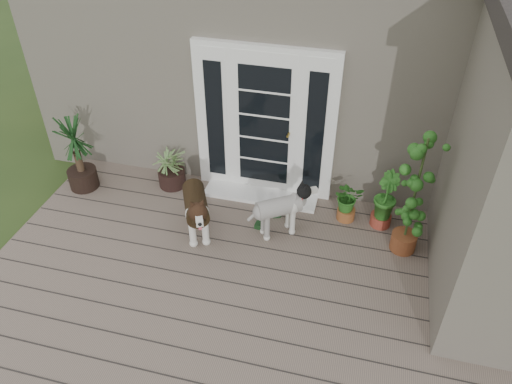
# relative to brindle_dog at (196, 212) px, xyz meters

# --- Properties ---
(deck) EXTENTS (6.20, 4.60, 0.12)m
(deck) POSITION_rel_brindle_dog_xyz_m (0.79, -1.03, -0.43)
(deck) COLOR #6B5B4C
(deck) RESTS_ON ground
(house_main) EXTENTS (7.40, 4.00, 3.10)m
(house_main) POSITION_rel_brindle_dog_xyz_m (0.79, 3.22, 1.06)
(house_main) COLOR #665E54
(house_main) RESTS_ON ground
(door_unit) EXTENTS (1.90, 0.14, 2.15)m
(door_unit) POSITION_rel_brindle_dog_xyz_m (0.59, 1.17, 0.70)
(door_unit) COLOR white
(door_unit) RESTS_ON deck
(door_step) EXTENTS (1.60, 0.40, 0.05)m
(door_step) POSITION_rel_brindle_dog_xyz_m (0.59, 0.97, -0.35)
(door_step) COLOR white
(door_step) RESTS_ON deck
(brindle_dog) EXTENTS (0.74, 0.98, 0.75)m
(brindle_dog) POSITION_rel_brindle_dog_xyz_m (0.00, 0.00, 0.00)
(brindle_dog) COLOR #302111
(brindle_dog) RESTS_ON deck
(white_dog) EXTENTS (0.81, 0.70, 0.63)m
(white_dog) POSITION_rel_brindle_dog_xyz_m (1.00, 0.28, -0.06)
(white_dog) COLOR beige
(white_dog) RESTS_ON deck
(spider_plant) EXTENTS (0.85, 0.85, 0.69)m
(spider_plant) POSITION_rel_brindle_dog_xyz_m (-0.73, 0.92, -0.03)
(spider_plant) COLOR #81985D
(spider_plant) RESTS_ON deck
(yucca) EXTENTS (0.93, 0.93, 1.13)m
(yucca) POSITION_rel_brindle_dog_xyz_m (-1.96, 0.56, 0.19)
(yucca) COLOR black
(yucca) RESTS_ON deck
(herb_a) EXTENTS (0.48, 0.48, 0.49)m
(herb_a) POSITION_rel_brindle_dog_xyz_m (1.82, 0.79, -0.13)
(herb_a) COLOR #154C17
(herb_a) RESTS_ON deck
(herb_b) EXTENTS (0.47, 0.47, 0.59)m
(herb_b) POSITION_rel_brindle_dog_xyz_m (2.27, 0.78, -0.08)
(herb_b) COLOR #1A5819
(herb_b) RESTS_ON deck
(herb_c) EXTENTS (0.35, 0.35, 0.51)m
(herb_c) POSITION_rel_brindle_dog_xyz_m (3.06, 0.77, -0.12)
(herb_c) COLOR #1B611C
(herb_c) RESTS_ON deck
(sapling) EXTENTS (0.50, 0.50, 1.67)m
(sapling) POSITION_rel_brindle_dog_xyz_m (2.57, 0.38, 0.46)
(sapling) COLOR #1C5217
(sapling) RESTS_ON deck
(clog_left) EXTENTS (0.28, 0.37, 0.10)m
(clog_left) POSITION_rel_brindle_dog_xyz_m (0.86, 0.69, -0.32)
(clog_left) COLOR #153618
(clog_left) RESTS_ON deck
(clog_right) EXTENTS (0.15, 0.28, 0.08)m
(clog_right) POSITION_rel_brindle_dog_xyz_m (0.73, 0.38, -0.33)
(clog_right) COLOR black
(clog_right) RESTS_ON deck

